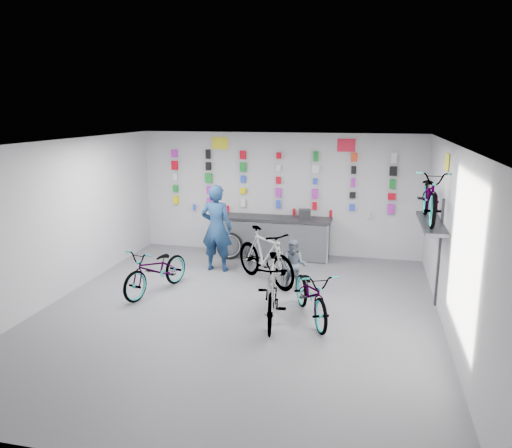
% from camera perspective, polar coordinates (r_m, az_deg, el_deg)
% --- Properties ---
extents(floor, '(8.00, 8.00, 0.00)m').
position_cam_1_polar(floor, '(9.04, -2.15, -10.13)').
color(floor, '#56555B').
rests_on(floor, ground).
extents(ceiling, '(8.00, 8.00, 0.00)m').
position_cam_1_polar(ceiling, '(8.33, -2.33, 9.21)').
color(ceiling, white).
rests_on(ceiling, wall_back).
extents(wall_back, '(7.00, 0.00, 7.00)m').
position_cam_1_polar(wall_back, '(12.38, 2.63, 3.46)').
color(wall_back, silver).
rests_on(wall_back, floor).
extents(wall_front, '(7.00, 0.00, 7.00)m').
position_cam_1_polar(wall_front, '(5.01, -14.58, -11.56)').
color(wall_front, silver).
rests_on(wall_front, floor).
extents(wall_left, '(0.00, 8.00, 8.00)m').
position_cam_1_polar(wall_left, '(10.04, -21.89, 0.28)').
color(wall_left, silver).
rests_on(wall_left, floor).
extents(wall_right, '(0.00, 8.00, 8.00)m').
position_cam_1_polar(wall_right, '(8.37, 21.56, -2.09)').
color(wall_right, silver).
rests_on(wall_right, floor).
extents(counter, '(2.70, 0.66, 1.00)m').
position_cam_1_polar(counter, '(12.15, 2.19, -1.60)').
color(counter, black).
rests_on(counter, floor).
extents(merch_wall, '(5.57, 0.08, 1.57)m').
position_cam_1_polar(merch_wall, '(12.26, 2.71, 4.91)').
color(merch_wall, '#D9C900').
rests_on(merch_wall, wall_back).
extents(wall_bracket, '(0.39, 1.90, 2.00)m').
position_cam_1_polar(wall_bracket, '(9.51, 19.52, -0.41)').
color(wall_bracket, '#333338').
rests_on(wall_bracket, wall_right).
extents(sign_left, '(0.42, 0.02, 0.30)m').
position_cam_1_polar(sign_left, '(12.58, -4.15, 9.19)').
color(sign_left, yellow).
rests_on(sign_left, wall_back).
extents(sign_right, '(0.42, 0.02, 0.30)m').
position_cam_1_polar(sign_right, '(12.04, 10.28, 8.85)').
color(sign_right, red).
rests_on(sign_right, wall_back).
extents(sign_side, '(0.02, 0.40, 0.30)m').
position_cam_1_polar(sign_side, '(9.35, 21.00, 6.63)').
color(sign_side, yellow).
rests_on(sign_side, wall_right).
extents(bike_left, '(1.12, 1.90, 0.94)m').
position_cam_1_polar(bike_left, '(10.04, -11.31, -5.12)').
color(bike_left, gray).
rests_on(bike_left, floor).
extents(bike_center, '(0.80, 1.93, 1.13)m').
position_cam_1_polar(bike_center, '(8.51, 1.81, -7.55)').
color(bike_center, gray).
rests_on(bike_center, floor).
extents(bike_right, '(1.26, 1.87, 0.93)m').
position_cam_1_polar(bike_right, '(8.67, 6.36, -7.91)').
color(bike_right, gray).
rests_on(bike_right, floor).
extents(bike_service, '(1.80, 1.70, 1.16)m').
position_cam_1_polar(bike_service, '(10.35, 1.07, -3.67)').
color(bike_service, gray).
rests_on(bike_service, floor).
extents(bike_wall, '(0.63, 1.80, 0.95)m').
position_cam_1_polar(bike_wall, '(9.39, 19.31, 3.10)').
color(bike_wall, gray).
rests_on(bike_wall, wall_bracket).
extents(clerk, '(0.73, 0.50, 1.95)m').
position_cam_1_polar(clerk, '(11.10, -4.53, -0.46)').
color(clerk, navy).
rests_on(clerk, floor).
extents(customer, '(0.52, 0.41, 1.04)m').
position_cam_1_polar(customer, '(9.97, 4.38, -4.73)').
color(customer, '#515D6D').
rests_on(customer, floor).
extents(spare_wheel, '(0.67, 0.24, 0.66)m').
position_cam_1_polar(spare_wheel, '(12.08, -3.04, -2.51)').
color(spare_wheel, black).
rests_on(spare_wheel, floor).
extents(register, '(0.32, 0.34, 0.22)m').
position_cam_1_polar(register, '(11.91, 5.58, 1.12)').
color(register, black).
rests_on(register, counter).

